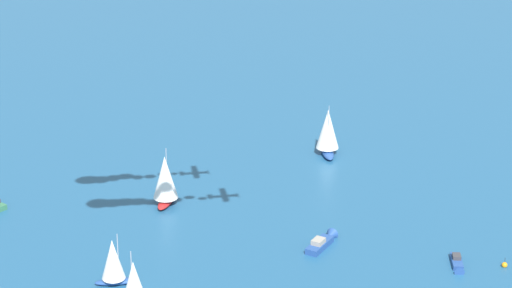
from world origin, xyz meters
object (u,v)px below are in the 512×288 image
Objects in this scene: sailboat_mid_cluster at (113,262)px; sailboat_outer_ring_a at (165,180)px; marker_buoy at (505,265)px; motorboat_offshore at (323,242)px; sailboat_trailing at (328,131)px; motorboat_outer_ring_b at (457,263)px.

sailboat_outer_ring_a reaches higher than sailboat_mid_cluster.
sailboat_outer_ring_a reaches higher than marker_buoy.
sailboat_trailing is at bearing -148.63° from motorboat_offshore.
sailboat_mid_cluster reaches higher than motorboat_offshore.
sailboat_trailing is 1.25× the size of sailboat_mid_cluster.
motorboat_offshore is 0.78× the size of sailboat_trailing.
motorboat_offshore is 35.00m from marker_buoy.
sailboat_mid_cluster is 4.82× the size of marker_buoy.
sailboat_mid_cluster is at bearing -47.75° from motorboat_outer_ring_b.
motorboat_offshore is at bearing 31.37° from sailboat_trailing.
marker_buoy is at bearing 131.31° from sailboat_mid_cluster.
marker_buoy is (-48.31, 54.98, -4.23)m from sailboat_mid_cluster.
sailboat_trailing reaches higher than motorboat_outer_ring_b.
motorboat_outer_ring_b is (33.43, 50.34, -5.21)m from sailboat_trailing.
sailboat_mid_cluster is (76.71, 2.69, -1.16)m from sailboat_trailing.
marker_buoy is at bearing 111.27° from motorboat_offshore.
sailboat_outer_ring_a is 5.92× the size of marker_buoy.
sailboat_trailing reaches higher than marker_buoy.
motorboat_outer_ring_b is at bearing 132.25° from sailboat_mid_cluster.
sailboat_trailing is (-41.10, -25.05, 5.03)m from motorboat_offshore.
motorboat_outer_ring_b is at bearing -55.54° from marker_buoy.
sailboat_mid_cluster is at bearing -32.13° from motorboat_offshore.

